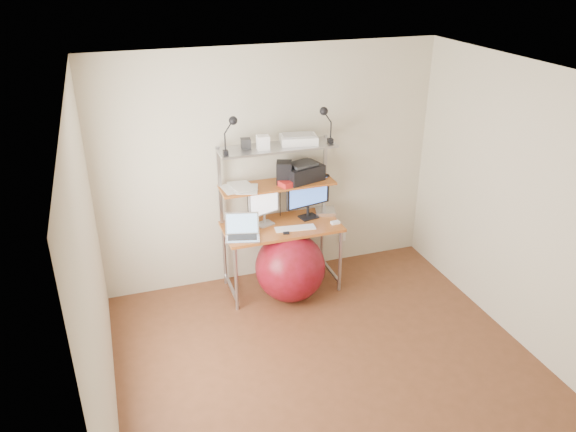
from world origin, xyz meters
name	(u,v)px	position (x,y,z in m)	size (l,w,h in m)	color
room	(339,245)	(0.00, 0.00, 1.25)	(3.60, 3.60, 3.60)	brown
computer_desk	(280,204)	(0.00, 1.50, 0.96)	(1.20, 0.60, 1.57)	#AA6121
wall_outlet	(342,236)	(0.85, 1.79, 0.30)	(0.08, 0.01, 0.12)	white
monitor_silver	(264,205)	(-0.16, 1.53, 0.96)	(0.36, 0.18, 0.41)	#AFB0B4
monitor_black	(308,195)	(0.33, 1.55, 1.00)	(0.51, 0.18, 0.51)	black
laptop	(242,232)	(-0.44, 1.33, 0.79)	(0.39, 0.34, 0.29)	silver
keyboard	(295,228)	(0.11, 1.32, 0.75)	(0.41, 0.12, 0.01)	white
mouse	(335,223)	(0.54, 1.30, 0.75)	(0.09, 0.05, 0.02)	white
mac_mini	(325,211)	(0.54, 1.58, 0.76)	(0.21, 0.21, 0.04)	silver
phone	(286,232)	(-0.01, 1.28, 0.74)	(0.06, 0.12, 0.01)	black
printer	(303,172)	(0.28, 1.59, 1.24)	(0.45, 0.37, 0.19)	black
nas_cube	(284,172)	(0.07, 1.58, 1.26)	(0.15, 0.15, 0.23)	black
red_box	(289,183)	(0.10, 1.49, 1.18)	(0.19, 0.13, 0.05)	red
scanner	(299,139)	(0.23, 1.59, 1.60)	(0.39, 0.29, 0.10)	white
box_white	(263,143)	(-0.16, 1.52, 1.62)	(0.12, 0.10, 0.14)	white
box_grey	(246,143)	(-0.31, 1.62, 1.60)	(0.09, 0.09, 0.09)	#2B2B2D
clip_lamp_left	(231,127)	(-0.47, 1.47, 1.82)	(0.15, 0.08, 0.37)	black
clip_lamp_right	(325,117)	(0.47, 1.49, 1.83)	(0.15, 0.08, 0.38)	black
exercise_ball	(290,267)	(0.02, 1.22, 0.36)	(0.72, 0.72, 0.72)	maroon
paper_stack	(240,187)	(-0.39, 1.57, 1.16)	(0.39, 0.40, 0.02)	white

